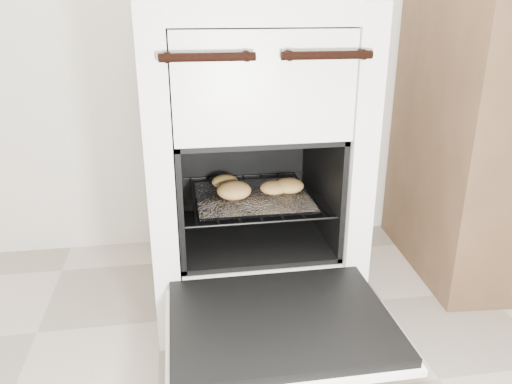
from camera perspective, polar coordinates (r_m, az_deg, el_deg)
stove at (r=1.46m, az=-0.86°, el=3.56°), size 0.56×0.62×0.85m
oven_door at (r=1.14m, az=2.79°, el=-14.70°), size 0.50×0.39×0.04m
oven_rack at (r=1.43m, az=-0.48°, el=-0.51°), size 0.40×0.39×0.01m
foil_sheet at (r=1.41m, az=-0.36°, el=-0.57°), size 0.32×0.28×0.01m
baked_rolls at (r=1.42m, az=-0.32°, el=0.60°), size 0.28×0.20×0.05m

